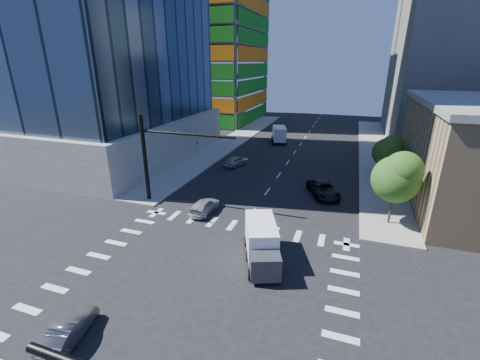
% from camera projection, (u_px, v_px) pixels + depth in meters
% --- Properties ---
extents(ground, '(160.00, 160.00, 0.00)m').
position_uv_depth(ground, '(198.00, 290.00, 21.01)').
color(ground, black).
rests_on(ground, ground).
extents(road_markings, '(20.00, 20.00, 0.01)m').
position_uv_depth(road_markings, '(198.00, 290.00, 21.01)').
color(road_markings, silver).
rests_on(road_markings, ground).
extents(sidewalk_ne, '(5.00, 60.00, 0.15)m').
position_uv_depth(sidewalk_ne, '(375.00, 152.00, 52.60)').
color(sidewalk_ne, gray).
rests_on(sidewalk_ne, ground).
extents(sidewalk_nw, '(5.00, 60.00, 0.15)m').
position_uv_depth(sidewalk_nw, '(232.00, 141.00, 60.28)').
color(sidewalk_nw, gray).
rests_on(sidewalk_nw, ground).
extents(construction_building, '(25.16, 34.50, 70.60)m').
position_uv_depth(construction_building, '(205.00, 14.00, 75.81)').
color(construction_building, slate).
rests_on(construction_building, ground).
extents(bg_building_ne, '(24.00, 30.00, 28.00)m').
position_uv_depth(bg_building_ne, '(471.00, 62.00, 56.63)').
color(bg_building_ne, '#625F58').
rests_on(bg_building_ne, ground).
extents(signal_mast_nw, '(10.20, 0.40, 9.00)m').
position_uv_depth(signal_mast_nw, '(157.00, 152.00, 32.37)').
color(signal_mast_nw, black).
rests_on(signal_mast_nw, sidewalk_nw).
extents(tree_south, '(4.16, 4.16, 6.82)m').
position_uv_depth(tree_south, '(398.00, 176.00, 27.83)').
color(tree_south, '#382316').
rests_on(tree_south, sidewalk_ne).
extents(tree_north, '(3.54, 3.52, 5.78)m').
position_uv_depth(tree_north, '(389.00, 151.00, 38.62)').
color(tree_north, '#382316').
rests_on(tree_north, sidewalk_ne).
extents(car_nb_far, '(4.59, 6.08, 1.53)m').
position_uv_depth(car_nb_far, '(323.00, 189.00, 35.53)').
color(car_nb_far, black).
rests_on(car_nb_far, ground).
extents(car_sb_near, '(1.98, 4.50, 1.28)m').
position_uv_depth(car_sb_near, '(205.00, 206.00, 31.73)').
color(car_sb_near, silver).
rests_on(car_sb_near, ground).
extents(car_sb_mid, '(3.02, 4.55, 1.44)m').
position_uv_depth(car_sb_mid, '(236.00, 161.00, 45.89)').
color(car_sb_mid, '#ADB0B5').
rests_on(car_sb_mid, ground).
extents(car_sb_cross, '(2.15, 4.03, 1.26)m').
position_uv_depth(car_sb_cross, '(68.00, 330.00, 17.02)').
color(car_sb_cross, '#535458').
rests_on(car_sb_cross, ground).
extents(box_truck_near, '(4.12, 5.88, 2.84)m').
position_uv_depth(box_truck_near, '(262.00, 247.00, 23.50)').
color(box_truck_near, black).
rests_on(box_truck_near, ground).
extents(box_truck_far, '(3.91, 6.05, 2.94)m').
position_uv_depth(box_truck_far, '(279.00, 135.00, 59.59)').
color(box_truck_far, black).
rests_on(box_truck_far, ground).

